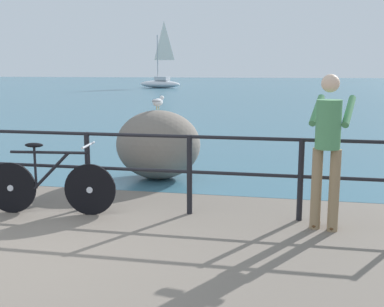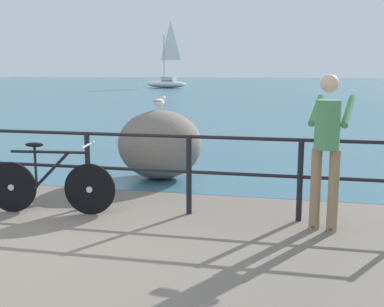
{
  "view_description": "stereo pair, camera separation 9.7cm",
  "coord_description": "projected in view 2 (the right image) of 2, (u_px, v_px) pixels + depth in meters",
  "views": [
    {
      "loc": [
        2.58,
        -4.01,
        1.84
      ],
      "look_at": [
        1.33,
        2.2,
        0.71
      ],
      "focal_mm": 44.87,
      "sensor_mm": 36.0,
      "label": 1
    },
    {
      "loc": [
        2.67,
        -3.99,
        1.84
      ],
      "look_at": [
        1.33,
        2.2,
        0.71
      ],
      "focal_mm": 44.87,
      "sensor_mm": 36.0,
      "label": 2
    }
  ],
  "objects": [
    {
      "name": "ground_plane",
      "position": [
        242.0,
        107.0,
        23.97
      ],
      "size": [
        120.0,
        120.0,
        0.1
      ],
      "primitive_type": "cube",
      "color": "#6B6056"
    },
    {
      "name": "sea_surface",
      "position": [
        271.0,
        86.0,
        50.68
      ],
      "size": [
        120.0,
        90.0,
        0.01
      ],
      "primitive_type": "cube",
      "color": "#38667A",
      "rests_on": "ground_plane"
    },
    {
      "name": "promenade_railing",
      "position": [
        88.0,
        161.0,
        6.34
      ],
      "size": [
        8.33,
        0.07,
        1.02
      ],
      "color": "black",
      "rests_on": "ground_plane"
    },
    {
      "name": "bicycle",
      "position": [
        51.0,
        184.0,
        6.13
      ],
      "size": [
        1.69,
        0.48,
        0.92
      ],
      "rotation": [
        0.0,
        0.0,
        0.11
      ],
      "color": "black",
      "rests_on": "ground_plane"
    },
    {
      "name": "person_at_railing",
      "position": [
        327.0,
        145.0,
        5.38
      ],
      "size": [
        0.55,
        0.68,
        1.78
      ],
      "rotation": [
        0.0,
        0.0,
        1.32
      ],
      "color": "#8C7251",
      "rests_on": "ground_plane"
    },
    {
      "name": "breakwater_boulder_main",
      "position": [
        160.0,
        145.0,
        8.06
      ],
      "size": [
        1.42,
        1.27,
        1.16
      ],
      "color": "slate",
      "rests_on": "ground"
    },
    {
      "name": "seagull",
      "position": [
        159.0,
        101.0,
        8.03
      ],
      "size": [
        0.2,
        0.34,
        0.23
      ],
      "rotation": [
        0.0,
        0.0,
        1.22
      ],
      "color": "gold",
      "rests_on": "breakwater_boulder_main"
    },
    {
      "name": "sailboat",
      "position": [
        167.0,
        80.0,
        45.34
      ],
      "size": [
        4.58,
        2.65,
        6.16
      ],
      "rotation": [
        0.0,
        0.0,
        2.81
      ],
      "color": "white",
      "rests_on": "sea_surface"
    }
  ]
}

